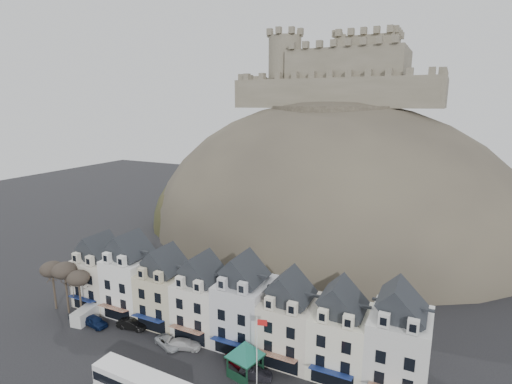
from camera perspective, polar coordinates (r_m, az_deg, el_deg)
townhouse_terrace at (r=59.34m, az=-4.43°, el=-15.44°), size 54.40×9.35×11.80m
castle_hill at (r=106.55m, az=10.79°, el=-5.73°), size 100.00×76.00×68.00m
castle at (r=108.48m, az=12.31°, el=16.02°), size 50.20×22.20×22.00m
tree_left_far at (r=73.41m, az=-27.15°, el=-9.83°), size 3.61×3.61×8.24m
tree_left_mid at (r=71.02m, az=-25.69°, el=-10.12°), size 3.78×3.78×8.64m
tree_left_near at (r=69.07m, az=-24.05°, el=-11.22°), size 3.43×3.43×7.84m
bus_shelter at (r=52.50m, az=-1.56°, el=-21.47°), size 7.41×7.41×4.83m
flagpole at (r=50.50m, az=0.23°, el=-21.18°), size 1.25×0.42×8.88m
white_van at (r=70.03m, az=-23.15°, el=-15.79°), size 2.68×4.85×2.10m
car_navy at (r=68.22m, az=-22.03°, el=-16.74°), size 4.74×2.37×1.55m
car_black at (r=65.68m, az=-17.26°, el=-17.58°), size 4.81×2.30×1.52m
car_silver at (r=60.56m, az=-12.48°, el=-20.23°), size 4.77×3.43×1.22m
car_white at (r=59.71m, az=-10.18°, el=-20.58°), size 4.95×3.18×1.34m
car_maroon at (r=56.03m, az=-2.76°, el=-22.91°), size 3.94×2.71×1.25m
car_charcoal at (r=53.78m, az=-0.07°, el=-24.55°), size 4.32×2.43×1.35m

